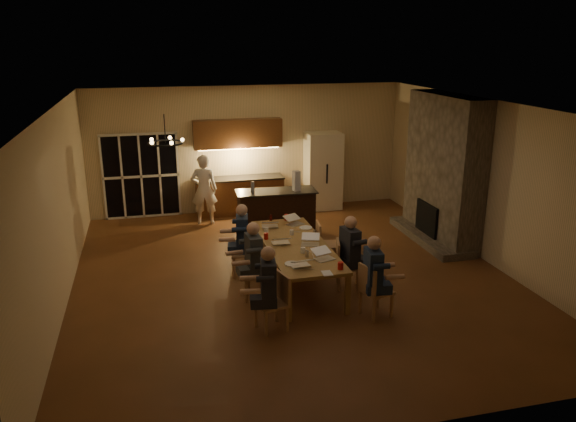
% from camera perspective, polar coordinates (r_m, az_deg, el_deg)
% --- Properties ---
extents(floor, '(9.00, 9.00, 0.00)m').
position_cam_1_polar(floor, '(10.71, 0.42, -6.64)').
color(floor, brown).
rests_on(floor, ground).
extents(back_wall, '(8.00, 0.04, 3.20)m').
position_cam_1_polar(back_wall, '(14.47, -4.07, 6.31)').
color(back_wall, beige).
rests_on(back_wall, ground).
extents(left_wall, '(0.04, 9.00, 3.20)m').
position_cam_1_polar(left_wall, '(9.99, -22.49, -0.00)').
color(left_wall, beige).
rests_on(left_wall, ground).
extents(right_wall, '(0.04, 9.00, 3.20)m').
position_cam_1_polar(right_wall, '(11.80, 19.73, 2.82)').
color(right_wall, beige).
rests_on(right_wall, ground).
extents(ceiling, '(8.00, 9.00, 0.04)m').
position_cam_1_polar(ceiling, '(9.85, 0.47, 10.74)').
color(ceiling, white).
rests_on(ceiling, back_wall).
extents(french_doors, '(1.86, 0.08, 2.10)m').
position_cam_1_polar(french_doors, '(14.33, -14.69, 3.43)').
color(french_doors, black).
rests_on(french_doors, ground).
extents(fireplace, '(0.58, 2.50, 3.20)m').
position_cam_1_polar(fireplace, '(12.62, 15.55, 4.10)').
color(fireplace, '#65594F').
rests_on(fireplace, ground).
extents(kitchenette, '(2.24, 0.68, 2.40)m').
position_cam_1_polar(kitchenette, '(14.20, -5.00, 4.43)').
color(kitchenette, brown).
rests_on(kitchenette, ground).
extents(refrigerator, '(0.90, 0.68, 2.00)m').
position_cam_1_polar(refrigerator, '(14.69, 3.57, 4.09)').
color(refrigerator, '#EDE5C7').
rests_on(refrigerator, ground).
extents(dining_table, '(1.10, 2.95, 0.75)m').
position_cam_1_polar(dining_table, '(10.32, 0.82, -5.32)').
color(dining_table, '#A47241').
rests_on(dining_table, ground).
extents(bar_island, '(1.81, 0.76, 1.08)m').
position_cam_1_polar(bar_island, '(12.59, -1.20, -0.30)').
color(bar_island, black).
rests_on(bar_island, ground).
extents(chair_left_near, '(0.54, 0.54, 0.89)m').
position_cam_1_polar(chair_left_near, '(8.71, -1.71, -9.32)').
color(chair_left_near, tan).
rests_on(chair_left_near, ground).
extents(chair_left_mid, '(0.55, 0.55, 0.89)m').
position_cam_1_polar(chair_left_mid, '(9.70, -3.12, -6.44)').
color(chair_left_mid, tan).
rests_on(chair_left_mid, ground).
extents(chair_left_far, '(0.50, 0.50, 0.89)m').
position_cam_1_polar(chair_left_far, '(10.65, -4.59, -4.24)').
color(chair_left_far, tan).
rests_on(chair_left_far, ground).
extents(chair_right_near, '(0.54, 0.54, 0.89)m').
position_cam_1_polar(chair_right_near, '(9.22, 8.97, -7.95)').
color(chair_right_near, tan).
rests_on(chair_right_near, ground).
extents(chair_right_mid, '(0.54, 0.54, 0.89)m').
position_cam_1_polar(chair_right_mid, '(10.13, 6.19, -5.45)').
color(chair_right_mid, tan).
rests_on(chair_right_mid, ground).
extents(chair_right_far, '(0.49, 0.49, 0.89)m').
position_cam_1_polar(chair_right_far, '(11.07, 4.10, -3.37)').
color(chair_right_far, tan).
rests_on(chair_right_far, ground).
extents(person_left_near, '(0.68, 0.68, 1.38)m').
position_cam_1_polar(person_left_near, '(8.57, -2.00, -7.96)').
color(person_left_near, black).
rests_on(person_left_near, ground).
extents(person_right_near, '(0.66, 0.66, 1.38)m').
position_cam_1_polar(person_right_near, '(9.08, 8.59, -6.65)').
color(person_right_near, '#1D2D49').
rests_on(person_right_near, ground).
extents(person_left_mid, '(0.64, 0.64, 1.38)m').
position_cam_1_polar(person_left_mid, '(9.61, -3.50, -5.07)').
color(person_left_mid, '#393F43').
rests_on(person_left_mid, ground).
extents(person_right_mid, '(0.68, 0.68, 1.38)m').
position_cam_1_polar(person_right_mid, '(9.97, 6.28, -4.30)').
color(person_right_mid, black).
rests_on(person_right_mid, ground).
extents(person_left_far, '(0.69, 0.69, 1.38)m').
position_cam_1_polar(person_left_far, '(10.62, -4.65, -2.89)').
color(person_left_far, '#1D2D49').
rests_on(person_left_far, ground).
extents(standing_person, '(0.68, 0.50, 1.70)m').
position_cam_1_polar(standing_person, '(13.56, -8.53, 2.17)').
color(standing_person, white).
rests_on(standing_person, ground).
extents(chandelier, '(0.55, 0.55, 0.03)m').
position_cam_1_polar(chandelier, '(9.06, -12.32, 6.77)').
color(chandelier, black).
rests_on(chandelier, ceiling).
extents(laptop_a, '(0.36, 0.32, 0.23)m').
position_cam_1_polar(laptop_a, '(9.21, 1.18, -4.91)').
color(laptop_a, silver).
rests_on(laptop_a, dining_table).
extents(laptop_b, '(0.39, 0.36, 0.23)m').
position_cam_1_polar(laptop_b, '(9.47, 3.74, -4.30)').
color(laptop_b, silver).
rests_on(laptop_b, dining_table).
extents(laptop_c, '(0.33, 0.29, 0.23)m').
position_cam_1_polar(laptop_c, '(10.19, -0.76, -2.69)').
color(laptop_c, silver).
rests_on(laptop_c, dining_table).
extents(laptop_d, '(0.39, 0.37, 0.23)m').
position_cam_1_polar(laptop_d, '(10.12, 2.28, -2.85)').
color(laptop_d, silver).
rests_on(laptop_d, dining_table).
extents(laptop_e, '(0.36, 0.32, 0.23)m').
position_cam_1_polar(laptop_e, '(11.08, -1.86, -1.03)').
color(laptop_e, silver).
rests_on(laptop_e, dining_table).
extents(laptop_f, '(0.41, 0.39, 0.23)m').
position_cam_1_polar(laptop_f, '(11.19, 0.74, -0.84)').
color(laptop_f, silver).
rests_on(laptop_f, dining_table).
extents(mug_front, '(0.09, 0.09, 0.10)m').
position_cam_1_polar(mug_front, '(9.76, 1.53, -4.00)').
color(mug_front, white).
rests_on(mug_front, dining_table).
extents(mug_mid, '(0.08, 0.08, 0.10)m').
position_cam_1_polar(mug_mid, '(10.63, 0.37, -2.18)').
color(mug_mid, white).
rests_on(mug_mid, dining_table).
extents(mug_back, '(0.09, 0.09, 0.10)m').
position_cam_1_polar(mug_back, '(10.78, -2.24, -1.91)').
color(mug_back, white).
rests_on(mug_back, dining_table).
extents(redcup_near, '(0.09, 0.09, 0.12)m').
position_cam_1_polar(redcup_near, '(9.13, 5.36, -5.56)').
color(redcup_near, '#B5100C').
rests_on(redcup_near, dining_table).
extents(redcup_mid, '(0.08, 0.08, 0.12)m').
position_cam_1_polar(redcup_mid, '(10.41, -2.25, -2.57)').
color(redcup_mid, '#B5100C').
rests_on(redcup_mid, dining_table).
extents(redcup_far, '(0.09, 0.09, 0.12)m').
position_cam_1_polar(redcup_far, '(11.48, -0.15, -0.64)').
color(redcup_far, '#B5100C').
rests_on(redcup_far, dining_table).
extents(can_silver, '(0.06, 0.06, 0.12)m').
position_cam_1_polar(can_silver, '(9.58, 1.94, -4.36)').
color(can_silver, '#B2B2B7').
rests_on(can_silver, dining_table).
extents(can_cola, '(0.06, 0.06, 0.12)m').
position_cam_1_polar(can_cola, '(11.46, -1.75, -0.68)').
color(can_cola, '#3F0F0C').
rests_on(can_cola, dining_table).
extents(can_right, '(0.07, 0.07, 0.12)m').
position_cam_1_polar(can_right, '(10.58, 2.72, -2.25)').
color(can_right, '#B2B2B7').
rests_on(can_right, dining_table).
extents(plate_near, '(0.24, 0.24, 0.02)m').
position_cam_1_polar(plate_near, '(9.82, 3.41, -4.15)').
color(plate_near, white).
rests_on(plate_near, dining_table).
extents(plate_left, '(0.24, 0.24, 0.02)m').
position_cam_1_polar(plate_left, '(9.29, 0.39, -5.39)').
color(plate_left, white).
rests_on(plate_left, dining_table).
extents(plate_far, '(0.25, 0.25, 0.02)m').
position_cam_1_polar(plate_far, '(11.02, 1.80, -1.70)').
color(plate_far, white).
rests_on(plate_far, dining_table).
extents(notepad, '(0.16, 0.22, 0.01)m').
position_cam_1_polar(notepad, '(8.97, 3.99, -6.33)').
color(notepad, white).
rests_on(notepad, dining_table).
extents(bar_bottle, '(0.08, 0.08, 0.24)m').
position_cam_1_polar(bar_bottle, '(12.31, -3.62, 2.46)').
color(bar_bottle, '#99999E').
rests_on(bar_bottle, bar_island).
extents(bar_blender, '(0.17, 0.17, 0.45)m').
position_cam_1_polar(bar_blender, '(12.39, 0.85, 3.09)').
color(bar_blender, silver).
rests_on(bar_blender, bar_island).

